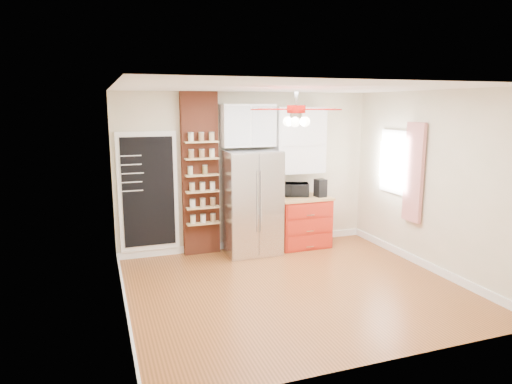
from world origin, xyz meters
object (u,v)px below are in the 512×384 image
object	(u,v)px
coffee_maker	(320,188)
toaster_oven	(296,190)
pantry_jar_oats	(190,171)
ceiling_fan	(296,110)
fridge	(252,202)
canister_left	(323,193)
red_cabinet	(302,221)

from	to	relation	value
coffee_maker	toaster_oven	bearing A→B (deg)	148.98
pantry_jar_oats	ceiling_fan	bearing A→B (deg)	-59.51
fridge	ceiling_fan	world-z (taller)	ceiling_fan
fridge	canister_left	size ratio (longest dim) A/B	13.19
ceiling_fan	canister_left	xyz separation A→B (m)	(1.25, 1.56, -1.46)
canister_left	pantry_jar_oats	world-z (taller)	pantry_jar_oats
coffee_maker	pantry_jar_oats	xyz separation A→B (m)	(-2.25, 0.19, 0.38)
coffee_maker	canister_left	distance (m)	0.10
red_cabinet	pantry_jar_oats	bearing A→B (deg)	177.31
ceiling_fan	coffee_maker	world-z (taller)	ceiling_fan
fridge	pantry_jar_oats	size ratio (longest dim) A/B	13.66
ceiling_fan	pantry_jar_oats	xyz separation A→B (m)	(-1.04, 1.77, -0.99)
fridge	toaster_oven	world-z (taller)	fridge
fridge	toaster_oven	size ratio (longest dim) A/B	4.15
ceiling_fan	canister_left	bearing A→B (deg)	51.46
ceiling_fan	coffee_maker	size ratio (longest dim) A/B	4.53
fridge	red_cabinet	xyz separation A→B (m)	(0.97, 0.05, -0.42)
ceiling_fan	coffee_maker	xyz separation A→B (m)	(1.21, 1.58, -1.37)
canister_left	pantry_jar_oats	xyz separation A→B (m)	(-2.29, 0.21, 0.47)
fridge	coffee_maker	distance (m)	1.27
fridge	coffee_maker	xyz separation A→B (m)	(1.26, -0.05, 0.18)
red_cabinet	ceiling_fan	distance (m)	2.75
ceiling_fan	pantry_jar_oats	distance (m)	2.28
ceiling_fan	pantry_jar_oats	world-z (taller)	ceiling_fan
toaster_oven	pantry_jar_oats	distance (m)	1.92
red_cabinet	coffee_maker	xyz separation A→B (m)	(0.29, -0.10, 0.60)
toaster_oven	canister_left	world-z (taller)	toaster_oven
red_cabinet	coffee_maker	size ratio (longest dim) A/B	3.04
ceiling_fan	pantry_jar_oats	size ratio (longest dim) A/B	10.93
fridge	toaster_oven	xyz separation A→B (m)	(0.88, 0.14, 0.14)
canister_left	coffee_maker	bearing A→B (deg)	148.57
fridge	pantry_jar_oats	distance (m)	1.15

